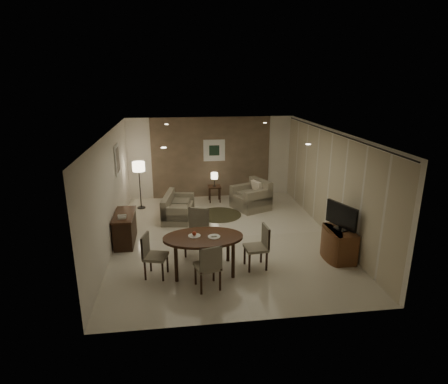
{
  "coord_description": "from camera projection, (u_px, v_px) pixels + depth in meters",
  "views": [
    {
      "loc": [
        -1.19,
        -8.79,
        3.95
      ],
      "look_at": [
        0.0,
        0.2,
        1.15
      ],
      "focal_mm": 30.0,
      "sensor_mm": 36.0,
      "label": 1
    }
  ],
  "objects": [
    {
      "name": "chair_right",
      "position": [
        256.0,
        247.0,
        7.97
      ],
      "size": [
        0.49,
        0.49,
        0.94
      ],
      "primitive_type": null,
      "rotation": [
        0.0,
        0.0,
        -1.49
      ],
      "color": "gray",
      "rests_on": "floor"
    },
    {
      "name": "art_left_canvas",
      "position": [
        118.0,
        160.0,
        9.89
      ],
      "size": [
        0.01,
        0.46,
        0.64
      ],
      "primitive_type": "cube",
      "color": "gray",
      "rests_on": "wall_left"
    },
    {
      "name": "art_left_frame",
      "position": [
        117.0,
        160.0,
        9.89
      ],
      "size": [
        0.03,
        0.6,
        0.8
      ],
      "primitive_type": "cube",
      "color": "silver",
      "rests_on": "wall_left"
    },
    {
      "name": "round_rug",
      "position": [
        219.0,
        215.0,
        11.16
      ],
      "size": [
        1.31,
        1.31,
        0.01
      ],
      "primitive_type": "cylinder",
      "color": "#413D24",
      "rests_on": "floor"
    },
    {
      "name": "telephone",
      "position": [
        122.0,
        216.0,
        8.81
      ],
      "size": [
        0.2,
        0.14,
        0.09
      ],
      "primitive_type": null,
      "color": "white",
      "rests_on": "console_desk"
    },
    {
      "name": "downlight_fl",
      "position": [
        167.0,
        124.0,
        10.38
      ],
      "size": [
        0.1,
        0.1,
        0.01
      ],
      "primitive_type": "cylinder",
      "color": "white",
      "rests_on": "ceiling"
    },
    {
      "name": "table_lamp",
      "position": [
        214.0,
        179.0,
        12.17
      ],
      "size": [
        0.22,
        0.22,
        0.5
      ],
      "primitive_type": null,
      "color": "#FFEAC1",
      "rests_on": "side_table"
    },
    {
      "name": "sofa",
      "position": [
        178.0,
        206.0,
        10.85
      ],
      "size": [
        1.61,
        1.0,
        0.71
      ],
      "primitive_type": null,
      "rotation": [
        0.0,
        0.0,
        1.4
      ],
      "color": "gray",
      "rests_on": "floor"
    },
    {
      "name": "room_shell",
      "position": [
        223.0,
        182.0,
        9.62
      ],
      "size": [
        5.5,
        7.0,
        2.7
      ],
      "color": "beige",
      "rests_on": "ground"
    },
    {
      "name": "flat_tv",
      "position": [
        341.0,
        216.0,
        8.21
      ],
      "size": [
        0.36,
        0.85,
        0.6
      ],
      "primitive_type": null,
      "rotation": [
        0.0,
        0.0,
        0.35
      ],
      "color": "black",
      "rests_on": "tv_cabinet"
    },
    {
      "name": "downlight_nr",
      "position": [
        308.0,
        144.0,
        7.32
      ],
      "size": [
        0.1,
        0.1,
        0.01
      ],
      "primitive_type": "cylinder",
      "color": "white",
      "rests_on": "ceiling"
    },
    {
      "name": "plate_b",
      "position": [
        214.0,
        237.0,
        7.72
      ],
      "size": [
        0.26,
        0.26,
        0.02
      ],
      "primitive_type": "cylinder",
      "color": "white",
      "rests_on": "dining_table"
    },
    {
      "name": "chair_near",
      "position": [
        207.0,
        266.0,
        7.2
      ],
      "size": [
        0.55,
        0.55,
        0.94
      ],
      "primitive_type": null,
      "rotation": [
        0.0,
        0.0,
        3.37
      ],
      "color": "gray",
      "rests_on": "floor"
    },
    {
      "name": "console_desk",
      "position": [
        125.0,
        228.0,
        9.22
      ],
      "size": [
        0.48,
        1.2,
        0.75
      ],
      "primitive_type": null,
      "color": "#422115",
      "rests_on": "floor"
    },
    {
      "name": "curtain_rod",
      "position": [
        333.0,
        132.0,
        9.19
      ],
      "size": [
        0.03,
        6.8,
        0.03
      ],
      "primitive_type": "cylinder",
      "rotation": [
        1.57,
        0.0,
        0.0
      ],
      "color": "black",
      "rests_on": "wall_right"
    },
    {
      "name": "curtain_wall",
      "position": [
        329.0,
        184.0,
        9.58
      ],
      "size": [
        0.08,
        6.7,
        2.58
      ],
      "primitive_type": null,
      "color": "beige",
      "rests_on": "wall_right"
    },
    {
      "name": "dining_table",
      "position": [
        203.0,
        254.0,
        7.86
      ],
      "size": [
        1.67,
        1.04,
        0.78
      ],
      "primitive_type": null,
      "color": "#422115",
      "rests_on": "floor"
    },
    {
      "name": "napkin",
      "position": [
        214.0,
        236.0,
        7.71
      ],
      "size": [
        0.12,
        0.08,
        0.03
      ],
      "primitive_type": "cube",
      "color": "white",
      "rests_on": "plate_b"
    },
    {
      "name": "fruit_apple",
      "position": [
        194.0,
        233.0,
        7.75
      ],
      "size": [
        0.09,
        0.09,
        0.09
      ],
      "primitive_type": "sphere",
      "color": "#A12712",
      "rests_on": "plate_a"
    },
    {
      "name": "floor_lamp",
      "position": [
        140.0,
        185.0,
        11.54
      ],
      "size": [
        0.37,
        0.37,
        1.48
      ],
      "primitive_type": null,
      "color": "#FFE5B7",
      "rests_on": "floor"
    },
    {
      "name": "chair_left",
      "position": [
        156.0,
        256.0,
        7.62
      ],
      "size": [
        0.54,
        0.54,
        0.91
      ],
      "primitive_type": null,
      "rotation": [
        0.0,
        0.0,
        1.32
      ],
      "color": "gray",
      "rests_on": "floor"
    },
    {
      "name": "tv_cabinet",
      "position": [
        339.0,
        244.0,
        8.41
      ],
      "size": [
        0.48,
        0.9,
        0.7
      ],
      "primitive_type": null,
      "color": "brown",
      "rests_on": "floor"
    },
    {
      "name": "chair_far",
      "position": [
        196.0,
        233.0,
        8.57
      ],
      "size": [
        0.64,
        0.64,
        1.05
      ],
      "primitive_type": null,
      "rotation": [
        0.0,
        0.0,
        -0.31
      ],
      "color": "gray",
      "rests_on": "floor"
    },
    {
      "name": "armchair",
      "position": [
        251.0,
        195.0,
        11.58
      ],
      "size": [
        1.27,
        1.29,
        0.89
      ],
      "primitive_type": null,
      "rotation": [
        0.0,
        0.0,
        -1.16
      ],
      "color": "gray",
      "rests_on": "floor"
    },
    {
      "name": "art_back_frame",
      "position": [
        214.0,
        150.0,
        12.46
      ],
      "size": [
        0.72,
        0.03,
        0.72
      ],
      "primitive_type": "cube",
      "color": "silver",
      "rests_on": "wall_back"
    },
    {
      "name": "taupe_accent",
      "position": [
        211.0,
        158.0,
        12.54
      ],
      "size": [
        3.96,
        0.03,
        2.7
      ],
      "primitive_type": "cube",
      "color": "#7B614C",
      "rests_on": "wall_back"
    },
    {
      "name": "art_back_canvas",
      "position": [
        214.0,
        150.0,
        12.44
      ],
      "size": [
        0.34,
        0.01,
        0.34
      ],
      "primitive_type": "cube",
      "color": "#1A2F1F",
      "rests_on": "wall_back"
    },
    {
      "name": "plate_a",
      "position": [
        194.0,
        236.0,
        7.76
      ],
      "size": [
        0.26,
        0.26,
        0.02
      ],
      "primitive_type": "cylinder",
      "color": "white",
      "rests_on": "dining_table"
    },
    {
      "name": "side_table",
      "position": [
        215.0,
        194.0,
        12.32
      ],
      "size": [
        0.41,
        0.41,
        0.52
      ],
      "primitive_type": null,
      "color": "black",
      "rests_on": "floor"
    },
    {
      "name": "downlight_nl",
      "position": [
        164.0,
        148.0,
        6.97
      ],
      "size": [
        0.1,
        0.1,
        0.01
      ],
      "primitive_type": "cylinder",
      "color": "white",
      "rests_on": "ceiling"
    },
    {
      "name": "downlight_fr",
      "position": [
        265.0,
        123.0,
        10.73
      ],
      "size": [
        0.1,
        0.1,
        0.01
      ],
      "primitive_type": "cylinder",
      "color": "white",
      "rests_on": "ceiling"
    }
  ]
}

